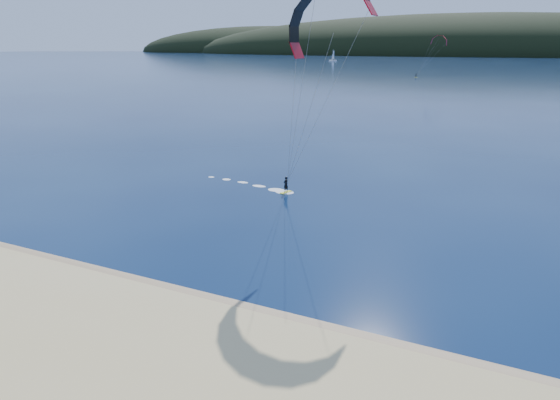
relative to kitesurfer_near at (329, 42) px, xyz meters
name	(u,v)px	position (x,y,z in m)	size (l,w,h in m)	color
ground	(139,347)	(-1.91, -21.58, -14.27)	(1800.00, 1800.00, 0.00)	#08183A
wet_sand	(192,302)	(-1.91, -17.08, -14.22)	(220.00, 2.50, 0.10)	#977E58
headland	(493,55)	(-1.28, 723.70, -14.27)	(1200.00, 310.00, 140.00)	black
kitesurfer_near	(329,42)	(0.00, 0.00, 0.00)	(20.49, 7.65, 18.20)	yellow
kitesurfer_far	(438,44)	(-13.32, 181.94, -0.09)	(12.88, 5.17, 16.56)	yellow
sailboat	(333,60)	(-123.94, 375.26, -13.52)	(7.32, 4.58, 10.21)	white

